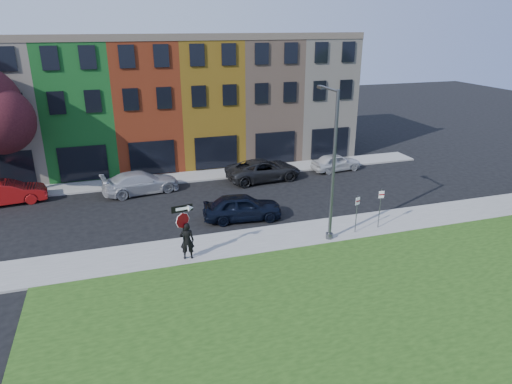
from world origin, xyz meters
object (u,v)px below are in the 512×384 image
object	(u,v)px
man	(187,241)
sedan_near	(242,207)
stop_sign	(183,221)
street_lamp	(332,166)

from	to	relation	value
man	sedan_near	size ratio (longest dim) A/B	0.39
stop_sign	sedan_near	bearing A→B (deg)	36.69
man	street_lamp	size ratio (longest dim) A/B	0.24
street_lamp	man	bearing A→B (deg)	-177.45
man	stop_sign	bearing A→B (deg)	31.96
stop_sign	man	bearing A→B (deg)	13.93
stop_sign	sedan_near	size ratio (longest dim) A/B	0.59
street_lamp	stop_sign	bearing A→B (deg)	-176.99
man	sedan_near	world-z (taller)	man
man	street_lamp	bearing A→B (deg)	-169.18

